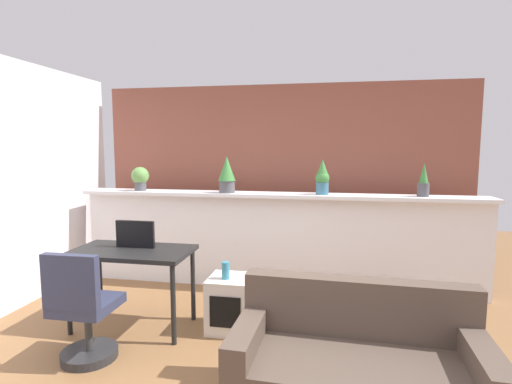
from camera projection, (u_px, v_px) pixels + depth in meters
ground_plane at (238, 383)px, 2.84m from camera, size 12.00×12.00×0.00m
divider_wall at (276, 242)px, 4.73m from camera, size 4.77×0.16×1.11m
plant_shelf at (276, 195)px, 4.63m from camera, size 4.77×0.35×0.04m
brick_wall_behind at (282, 181)px, 5.24m from camera, size 4.77×0.10×2.50m
potted_plant_0 at (140, 177)px, 4.91m from camera, size 0.21×0.21×0.29m
potted_plant_1 at (227, 174)px, 4.67m from camera, size 0.20×0.20×0.43m
potted_plant_2 at (322, 178)px, 4.50m from camera, size 0.16×0.16×0.40m
potted_plant_3 at (424, 182)px, 4.32m from camera, size 0.12×0.12×0.37m
desk at (132, 258)px, 3.67m from camera, size 1.10×0.60×0.75m
tv_monitor at (135, 234)px, 3.72m from camera, size 0.38×0.04×0.26m
office_chair at (83, 315)px, 3.08m from camera, size 0.44×0.45×0.91m
side_cube_shelf at (230, 304)px, 3.66m from camera, size 0.40×0.41×0.50m
vase_on_shelf at (226, 270)px, 3.59m from camera, size 0.07×0.07×0.16m
couch at (357, 370)px, 2.51m from camera, size 1.59×0.82×0.80m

